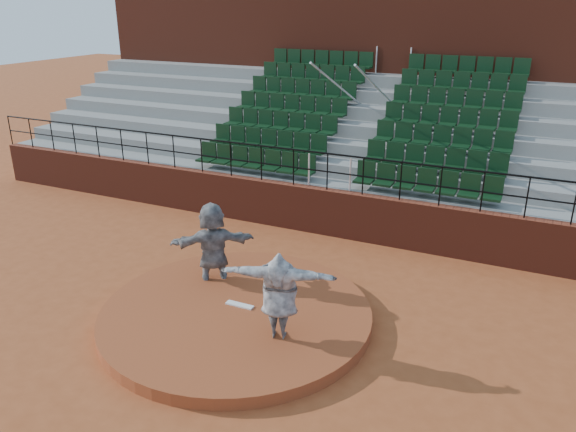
% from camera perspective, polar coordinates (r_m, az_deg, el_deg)
% --- Properties ---
extents(ground, '(90.00, 90.00, 0.00)m').
position_cam_1_polar(ground, '(11.72, -5.26, -10.44)').
color(ground, '#9D4923').
rests_on(ground, ground).
extents(pitchers_mound, '(5.50, 5.50, 0.25)m').
position_cam_1_polar(pitchers_mound, '(11.66, -5.28, -9.92)').
color(pitchers_mound, '#954221').
rests_on(pitchers_mound, ground).
extents(pitching_rubber, '(0.60, 0.15, 0.03)m').
position_cam_1_polar(pitching_rubber, '(11.70, -4.93, -8.99)').
color(pitching_rubber, white).
rests_on(pitching_rubber, pitchers_mound).
extents(boundary_wall, '(24.00, 0.30, 1.30)m').
position_cam_1_polar(boundary_wall, '(15.51, 3.91, 0.44)').
color(boundary_wall, maroon).
rests_on(boundary_wall, ground).
extents(wall_railing, '(24.04, 0.05, 1.03)m').
position_cam_1_polar(wall_railing, '(15.07, 4.04, 5.35)').
color(wall_railing, black).
rests_on(wall_railing, boundary_wall).
extents(seating_deck, '(24.00, 5.97, 4.63)m').
position_cam_1_polar(seating_deck, '(18.56, 8.10, 6.38)').
color(seating_deck, gray).
rests_on(seating_deck, ground).
extents(press_box_facade, '(24.00, 3.00, 7.10)m').
position_cam_1_polar(press_box_facade, '(21.93, 11.58, 14.02)').
color(press_box_facade, maroon).
rests_on(press_box_facade, ground).
extents(pitcher, '(2.18, 1.08, 1.71)m').
position_cam_1_polar(pitcher, '(10.29, -0.90, -8.04)').
color(pitcher, black).
rests_on(pitcher, pitchers_mound).
extents(fielder, '(1.87, 1.60, 2.03)m').
position_cam_1_polar(fielder, '(12.55, -7.63, -3.07)').
color(fielder, black).
rests_on(fielder, ground).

